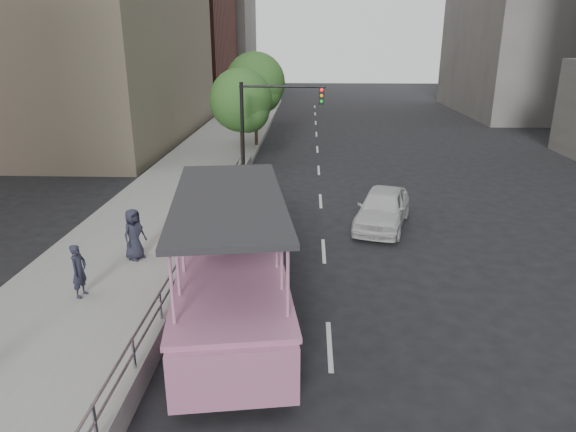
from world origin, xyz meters
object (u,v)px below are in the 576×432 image
pedestrian_near (79,271)px  street_tree_far (257,85)px  pedestrian_far (134,234)px  parking_sign (215,195)px  traffic_signal (266,118)px  duck_boat (231,255)px  street_tree_near (242,103)px  car (383,208)px

pedestrian_near → street_tree_far: size_ratio=0.24×
pedestrian_far → street_tree_far: (2.11, 19.52, 3.15)m
parking_sign → street_tree_far: 17.06m
traffic_signal → pedestrian_far: bearing=-109.2°
duck_boat → pedestrian_near: bearing=-170.0°
parking_sign → pedestrian_far: bearing=-129.8°
duck_boat → street_tree_near: bearing=95.7°
pedestrian_far → parking_sign: parking_sign is taller
pedestrian_far → pedestrian_near: bearing=-164.9°
car → pedestrian_near: pedestrian_near is taller
duck_boat → street_tree_near: (-1.55, 15.44, 2.53)m
duck_boat → street_tree_near: street_tree_near is taller
car → duck_boat: bearing=-113.7°
pedestrian_near → parking_sign: bearing=-19.4°
pedestrian_near → pedestrian_far: pedestrian_far is taller
car → street_tree_far: 16.96m
parking_sign → street_tree_near: 11.07m
car → pedestrian_far: size_ratio=2.67×
street_tree_near → street_tree_far: bearing=88.1°
pedestrian_near → street_tree_near: size_ratio=0.27×
car → parking_sign: parking_sign is taller
pedestrian_far → parking_sign: (2.21, 2.66, 0.54)m
street_tree_near → duck_boat: bearing=-84.3°
pedestrian_far → street_tree_far: street_tree_far is taller
car → street_tree_far: bearing=129.1°
car → traffic_signal: (-5.10, 5.83, 2.72)m
traffic_signal → street_tree_far: bearing=98.4°
car → street_tree_near: street_tree_near is taller
car → traffic_signal: traffic_signal is taller
parking_sign → traffic_signal: (1.29, 7.43, 1.80)m
pedestrian_near → pedestrian_far: 2.73m
car → parking_sign: (-6.39, -1.60, 0.92)m
traffic_signal → street_tree_near: street_tree_near is taller
pedestrian_near → parking_sign: size_ratio=0.57×
pedestrian_near → street_tree_far: (2.78, 22.17, 3.24)m
street_tree_near → traffic_signal: bearing=-65.0°
duck_boat → pedestrian_far: size_ratio=6.29×
street_tree_near → pedestrian_far: bearing=-98.0°
pedestrian_near → traffic_signal: bearing=-9.0°
car → traffic_signal: size_ratio=0.88×
pedestrian_far → car: bearing=-34.2°
parking_sign → traffic_signal: traffic_signal is taller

